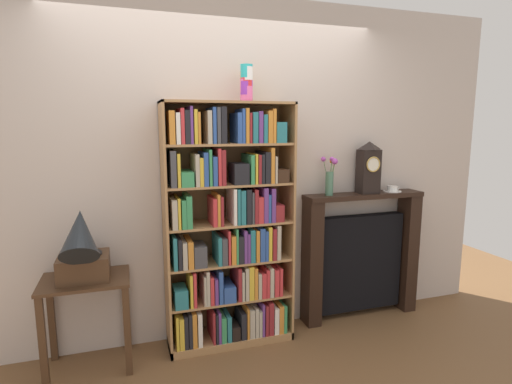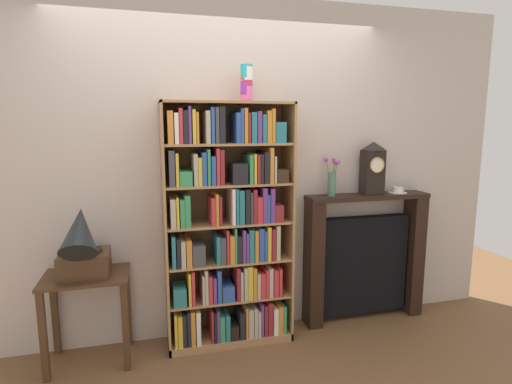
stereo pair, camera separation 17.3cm
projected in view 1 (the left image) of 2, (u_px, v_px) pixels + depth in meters
The scene contains 10 objects.
ground_plane at pixel (233, 346), 3.19m from camera, with size 7.72×6.40×0.02m, color brown.
wall_back at pixel (233, 171), 3.26m from camera, with size 4.72×0.08×2.67m, color beige.
bookshelf at pixel (230, 233), 3.10m from camera, with size 0.97×0.32×1.87m.
cup_stack at pixel (246, 83), 2.99m from camera, with size 0.09×0.09×0.27m.
side_table_left at pixel (87, 302), 2.82m from camera, with size 0.58×0.42×0.66m.
gramophone at pixel (82, 248), 2.70m from camera, with size 0.33×0.46×0.56m.
fireplace_mantel at pixel (360, 256), 3.61m from camera, with size 1.08×0.21×1.12m.
mantel_clock at pixel (369, 167), 3.47m from camera, with size 0.17×0.14×0.44m.
flower_vase at pixel (330, 178), 3.38m from camera, with size 0.11×0.13×0.32m.
teacup_with_saucer at pixel (392, 189), 3.59m from camera, with size 0.16×0.16×0.05m.
Camera 1 is at (-0.73, -2.86, 1.70)m, focal length 28.51 mm.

